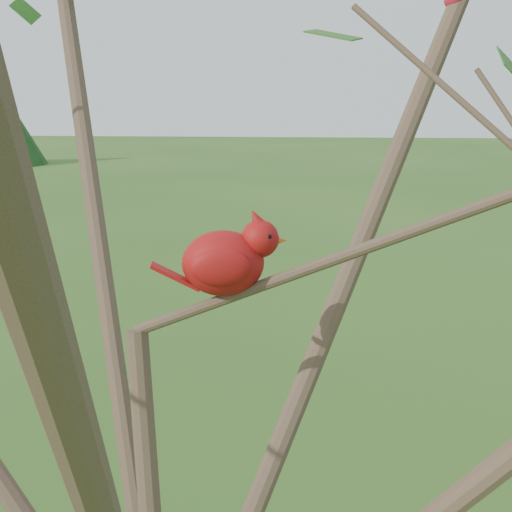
# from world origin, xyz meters

# --- Properties ---
(crabapple_tree) EXTENTS (2.35, 2.05, 2.95)m
(crabapple_tree) POSITION_xyz_m (0.03, -0.02, 2.12)
(crabapple_tree) COLOR #3D2D21
(crabapple_tree) RESTS_ON ground
(cardinal) EXTENTS (0.21, 0.12, 0.15)m
(cardinal) POSITION_xyz_m (0.10, 0.09, 2.07)
(cardinal) COLOR #9F130D
(cardinal) RESTS_ON ground
(distant_trees) EXTENTS (43.34, 9.79, 3.30)m
(distant_trees) POSITION_xyz_m (-3.69, 23.19, 1.54)
(distant_trees) COLOR #3D2D21
(distant_trees) RESTS_ON ground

